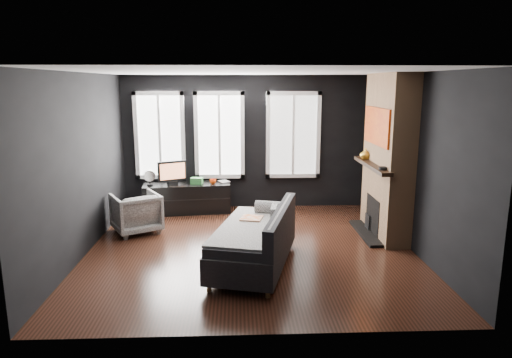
{
  "coord_description": "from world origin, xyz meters",
  "views": [
    {
      "loc": [
        -0.2,
        -6.76,
        2.54
      ],
      "look_at": [
        0.1,
        0.3,
        1.05
      ],
      "focal_mm": 32.0,
      "sensor_mm": 36.0,
      "label": 1
    }
  ],
  "objects_px": {
    "mug": "(213,181)",
    "armchair": "(136,211)",
    "monitor": "(172,171)",
    "media_console": "(187,198)",
    "sofa": "(254,237)",
    "mantel_vase": "(365,154)",
    "book": "(220,176)"
  },
  "relations": [
    {
      "from": "mug",
      "to": "book",
      "type": "distance_m",
      "value": 0.2
    },
    {
      "from": "mug",
      "to": "sofa",
      "type": "bearing_deg",
      "value": -75.74
    },
    {
      "from": "monitor",
      "to": "mug",
      "type": "bearing_deg",
      "value": -27.23
    },
    {
      "from": "monitor",
      "to": "mantel_vase",
      "type": "bearing_deg",
      "value": -42.63
    },
    {
      "from": "armchair",
      "to": "monitor",
      "type": "distance_m",
      "value": 1.37
    },
    {
      "from": "media_console",
      "to": "monitor",
      "type": "relative_size",
      "value": 2.89
    },
    {
      "from": "mug",
      "to": "book",
      "type": "height_order",
      "value": "book"
    },
    {
      "from": "book",
      "to": "mantel_vase",
      "type": "xyz_separation_m",
      "value": [
        2.6,
        -1.16,
        0.62
      ]
    },
    {
      "from": "sofa",
      "to": "mantel_vase",
      "type": "distance_m",
      "value": 2.82
    },
    {
      "from": "monitor",
      "to": "mug",
      "type": "distance_m",
      "value": 0.82
    },
    {
      "from": "sofa",
      "to": "mug",
      "type": "distance_m",
      "value": 2.87
    },
    {
      "from": "sofa",
      "to": "mug",
      "type": "xyz_separation_m",
      "value": [
        -0.71,
        2.78,
        0.21
      ]
    },
    {
      "from": "sofa",
      "to": "book",
      "type": "height_order",
      "value": "sofa"
    },
    {
      "from": "armchair",
      "to": "media_console",
      "type": "xyz_separation_m",
      "value": [
        0.75,
        1.2,
        -0.09
      ]
    },
    {
      "from": "book",
      "to": "mantel_vase",
      "type": "height_order",
      "value": "mantel_vase"
    },
    {
      "from": "sofa",
      "to": "mug",
      "type": "bearing_deg",
      "value": 118.77
    },
    {
      "from": "sofa",
      "to": "book",
      "type": "xyz_separation_m",
      "value": [
        -0.57,
        2.91,
        0.27
      ]
    },
    {
      "from": "monitor",
      "to": "mug",
      "type": "height_order",
      "value": "monitor"
    },
    {
      "from": "mug",
      "to": "media_console",
      "type": "bearing_deg",
      "value": 177.76
    },
    {
      "from": "armchair",
      "to": "mantel_vase",
      "type": "relative_size",
      "value": 3.84
    },
    {
      "from": "monitor",
      "to": "sofa",
      "type": "bearing_deg",
      "value": -87.86
    },
    {
      "from": "armchair",
      "to": "monitor",
      "type": "relative_size",
      "value": 1.3
    },
    {
      "from": "book",
      "to": "mantel_vase",
      "type": "distance_m",
      "value": 2.91
    },
    {
      "from": "sofa",
      "to": "armchair",
      "type": "distance_m",
      "value": 2.54
    },
    {
      "from": "book",
      "to": "media_console",
      "type": "bearing_deg",
      "value": -170.04
    },
    {
      "from": "monitor",
      "to": "book",
      "type": "relative_size",
      "value": 2.4
    },
    {
      "from": "mug",
      "to": "armchair",
      "type": "bearing_deg",
      "value": -137.14
    },
    {
      "from": "sofa",
      "to": "monitor",
      "type": "distance_m",
      "value": 3.2
    },
    {
      "from": "media_console",
      "to": "mantel_vase",
      "type": "relative_size",
      "value": 8.55
    },
    {
      "from": "armchair",
      "to": "mantel_vase",
      "type": "xyz_separation_m",
      "value": [
        4.0,
        0.15,
        0.94
      ]
    },
    {
      "from": "armchair",
      "to": "media_console",
      "type": "distance_m",
      "value": 1.42
    },
    {
      "from": "monitor",
      "to": "mantel_vase",
      "type": "relative_size",
      "value": 2.96
    }
  ]
}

